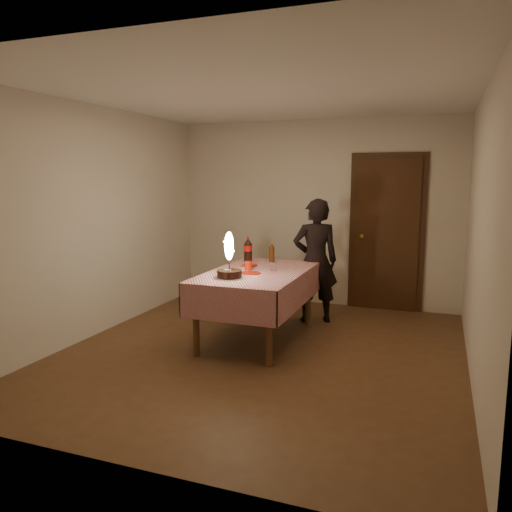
% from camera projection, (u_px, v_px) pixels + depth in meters
% --- Properties ---
extents(ground, '(4.00, 4.50, 0.01)m').
position_uv_depth(ground, '(262.00, 352.00, 5.18)').
color(ground, brown).
rests_on(ground, ground).
extents(room_shell, '(4.04, 4.54, 2.62)m').
position_uv_depth(room_shell, '(268.00, 192.00, 4.99)').
color(room_shell, beige).
rests_on(room_shell, ground).
extents(dining_table, '(1.02, 1.72, 0.77)m').
position_uv_depth(dining_table, '(258.00, 280.00, 5.52)').
color(dining_table, brown).
rests_on(dining_table, ground).
extents(birthday_cake, '(0.32, 0.32, 0.48)m').
position_uv_depth(birthday_cake, '(229.00, 266.00, 5.11)').
color(birthday_cake, white).
rests_on(birthday_cake, dining_table).
extents(red_plate, '(0.22, 0.22, 0.01)m').
position_uv_depth(red_plate, '(251.00, 273.00, 5.39)').
color(red_plate, '#B41A0C').
rests_on(red_plate, dining_table).
extents(red_cup, '(0.08, 0.08, 0.10)m').
position_uv_depth(red_cup, '(248.00, 266.00, 5.56)').
color(red_cup, '#A71D0B').
rests_on(red_cup, dining_table).
extents(clear_cup, '(0.07, 0.07, 0.09)m').
position_uv_depth(clear_cup, '(274.00, 266.00, 5.57)').
color(clear_cup, white).
rests_on(clear_cup, dining_table).
extents(napkin_stack, '(0.15, 0.15, 0.02)m').
position_uv_depth(napkin_stack, '(249.00, 266.00, 5.80)').
color(napkin_stack, red).
rests_on(napkin_stack, dining_table).
extents(cola_bottle, '(0.10, 0.10, 0.32)m').
position_uv_depth(cola_bottle, '(248.00, 250.00, 6.10)').
color(cola_bottle, black).
rests_on(cola_bottle, dining_table).
extents(amber_bottle_left, '(0.06, 0.06, 0.25)m').
position_uv_depth(amber_bottle_left, '(272.00, 252.00, 6.12)').
color(amber_bottle_left, '#51270D').
rests_on(amber_bottle_left, dining_table).
extents(photographer, '(0.67, 0.57, 1.54)m').
position_uv_depth(photographer, '(315.00, 261.00, 6.19)').
color(photographer, black).
rests_on(photographer, ground).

